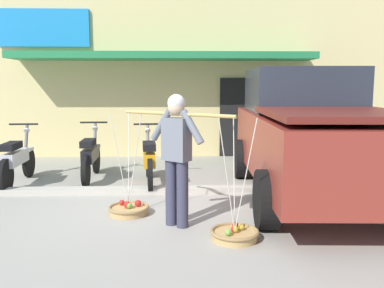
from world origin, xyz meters
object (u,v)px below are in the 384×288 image
(fruit_basket_left_side, at_px, (235,233))
(motorcycle_nearest_shop, at_px, (17,160))
(motorcycle_third_in_row, at_px, (149,160))
(parked_truck, at_px, (310,134))
(wooden_crate, at_px, (253,164))
(motorcycle_second_in_row, at_px, (91,157))
(fruit_basket_right_side, at_px, (129,209))
(fruit_vendor, at_px, (177,151))

(fruit_basket_left_side, relative_size, motorcycle_nearest_shop, 0.80)
(motorcycle_third_in_row, relative_size, parked_truck, 0.38)
(motorcycle_nearest_shop, distance_m, wooden_crate, 4.64)
(motorcycle_nearest_shop, relative_size, motorcycle_second_in_row, 1.00)
(fruit_basket_right_side, relative_size, motorcycle_third_in_row, 0.80)
(fruit_basket_left_side, relative_size, motorcycle_third_in_row, 0.80)
(fruit_vendor, bearing_deg, motorcycle_second_in_row, 121.56)
(motorcycle_third_in_row, relative_size, wooden_crate, 4.13)
(motorcycle_second_in_row, xyz_separation_m, wooden_crate, (3.26, 0.61, -0.29))
(fruit_vendor, distance_m, motorcycle_third_in_row, 2.40)
(fruit_vendor, xyz_separation_m, motorcycle_third_in_row, (-0.51, 2.28, -0.52))
(fruit_basket_left_side, relative_size, wooden_crate, 3.30)
(motorcycle_nearest_shop, xyz_separation_m, parked_truck, (5.08, -0.95, 0.58))
(fruit_basket_left_side, height_order, wooden_crate, fruit_basket_left_side)
(fruit_basket_left_side, bearing_deg, parked_truck, 52.28)
(wooden_crate, bearing_deg, motorcycle_nearest_shop, -168.10)
(motorcycle_third_in_row, xyz_separation_m, parked_truck, (2.67, -0.88, 0.58))
(fruit_basket_left_side, height_order, motorcycle_second_in_row, fruit_basket_left_side)
(fruit_basket_left_side, distance_m, fruit_basket_right_side, 1.70)
(motorcycle_third_in_row, bearing_deg, fruit_basket_left_side, -66.82)
(wooden_crate, bearing_deg, parked_truck, -73.84)
(motorcycle_second_in_row, distance_m, parked_truck, 4.07)
(motorcycle_third_in_row, bearing_deg, fruit_vendor, -77.32)
(motorcycle_second_in_row, distance_m, motorcycle_third_in_row, 1.21)
(fruit_basket_left_side, relative_size, parked_truck, 0.30)
(parked_truck, bearing_deg, fruit_basket_right_side, -162.55)
(fruit_vendor, height_order, motorcycle_nearest_shop, fruit_vendor)
(fruit_vendor, bearing_deg, fruit_basket_left_side, -36.69)
(parked_truck, bearing_deg, fruit_vendor, -146.99)
(motorcycle_second_in_row, relative_size, parked_truck, 0.38)
(motorcycle_nearest_shop, relative_size, parked_truck, 0.38)
(fruit_basket_left_side, relative_size, motorcycle_second_in_row, 0.80)
(fruit_basket_right_side, xyz_separation_m, motorcycle_second_in_row, (-0.97, 2.18, 0.38))
(motorcycle_third_in_row, bearing_deg, fruit_basket_right_side, -95.37)
(fruit_basket_left_side, bearing_deg, motorcycle_nearest_shop, 141.59)
(motorcycle_nearest_shop, distance_m, motorcycle_third_in_row, 2.41)
(fruit_vendor, relative_size, motorcycle_third_in_row, 0.93)
(fruit_basket_right_side, relative_size, motorcycle_nearest_shop, 0.80)
(parked_truck, bearing_deg, fruit_basket_left_side, -127.72)
(motorcycle_second_in_row, xyz_separation_m, motorcycle_third_in_row, (1.14, -0.41, 0.00))
(wooden_crate, bearing_deg, fruit_vendor, -115.91)
(fruit_basket_right_side, distance_m, parked_truck, 3.12)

